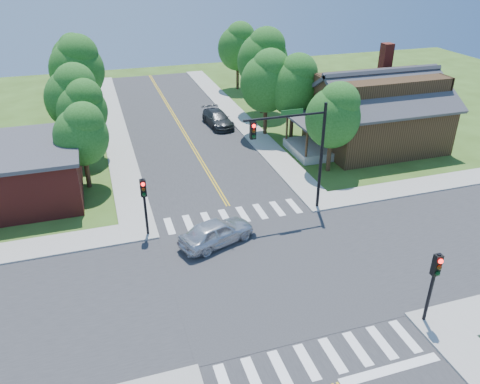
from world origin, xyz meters
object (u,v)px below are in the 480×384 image
object	(u,v)px
car_silver	(216,233)
house_ne	(377,108)
car_dgrey	(218,119)
signal_mast_ne	(298,143)
signal_pole_se	(434,276)
signal_pole_nw	(144,197)

from	to	relation	value
car_silver	house_ne	bearing A→B (deg)	-77.34
car_silver	car_dgrey	xyz separation A→B (m)	(5.39, 19.48, -0.06)
car_silver	signal_mast_ne	bearing A→B (deg)	-89.82
signal_pole_se	signal_pole_nw	world-z (taller)	same
signal_pole_se	car_dgrey	size ratio (longest dim) A/B	0.75
signal_pole_nw	signal_mast_ne	bearing A→B (deg)	0.07
house_ne	car_silver	bearing A→B (deg)	-147.73
house_ne	car_dgrey	bearing A→B (deg)	143.00
signal_mast_ne	house_ne	size ratio (longest dim) A/B	0.55
car_dgrey	signal_pole_se	bearing A→B (deg)	-90.96
signal_pole_se	signal_pole_nw	size ratio (longest dim) A/B	1.00
signal_pole_se	signal_mast_ne	bearing A→B (deg)	98.56
signal_pole_nw	car_dgrey	bearing A→B (deg)	62.40
signal_mast_ne	car_dgrey	world-z (taller)	signal_mast_ne
signal_pole_se	car_silver	xyz separation A→B (m)	(-7.49, 9.12, -1.89)
house_ne	car_silver	xyz separation A→B (m)	(-17.00, -10.73, -2.55)
car_silver	car_dgrey	size ratio (longest dim) A/B	0.97
signal_mast_ne	signal_pole_nw	bearing A→B (deg)	-179.93
signal_pole_nw	house_ne	bearing A→B (deg)	22.69
signal_pole_nw	car_dgrey	size ratio (longest dim) A/B	0.75
house_ne	signal_pole_se	bearing A→B (deg)	-115.58
car_dgrey	signal_mast_ne	bearing A→B (deg)	-93.79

